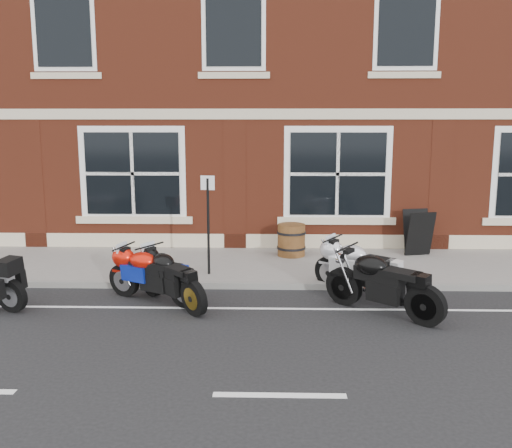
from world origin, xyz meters
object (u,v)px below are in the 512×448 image
object	(u,v)px
barrel_planter	(291,240)
moto_sport_silver	(362,267)
moto_naked_black	(382,281)
a_board_sign	(418,232)
moto_sport_black	(172,276)
moto_sport_red	(153,273)
parking_sign	(208,218)

from	to	relation	value
barrel_planter	moto_sport_silver	bearing A→B (deg)	-65.55
barrel_planter	moto_naked_black	bearing A→B (deg)	-69.56
moto_naked_black	a_board_sign	xyz separation A→B (m)	(1.61, 3.94, 0.07)
moto_sport_silver	a_board_sign	distance (m)	3.40
moto_sport_black	a_board_sign	size ratio (longest dim) A/B	1.54
a_board_sign	moto_sport_red	bearing A→B (deg)	-162.54
moto_sport_red	parking_sign	distance (m)	1.87
moto_sport_silver	moto_sport_black	bearing A→B (deg)	142.00
moto_sport_black	moto_sport_red	bearing A→B (deg)	113.59
moto_sport_red	parking_sign	size ratio (longest dim) A/B	0.91
moto_sport_silver	moto_naked_black	xyz separation A→B (m)	(0.17, -1.04, 0.03)
moto_naked_black	moto_sport_black	bearing A→B (deg)	125.40
barrel_planter	a_board_sign	bearing A→B (deg)	3.95
a_board_sign	barrel_planter	bearing A→B (deg)	170.48
moto_sport_silver	a_board_sign	size ratio (longest dim) A/B	1.59
moto_sport_silver	moto_naked_black	size ratio (longest dim) A/B	0.95
moto_naked_black	parking_sign	world-z (taller)	parking_sign
a_board_sign	parking_sign	bearing A→B (deg)	-171.79
moto_sport_black	moto_naked_black	distance (m)	3.66
a_board_sign	parking_sign	xyz separation A→B (m)	(-4.75, -1.89, 0.65)
moto_sport_silver	barrel_planter	world-z (taller)	moto_sport_silver
barrel_planter	parking_sign	xyz separation A→B (m)	(-1.76, -1.68, 0.80)
moto_naked_black	moto_sport_red	bearing A→B (deg)	123.52
a_board_sign	moto_sport_black	bearing A→B (deg)	-159.45
moto_sport_black	barrel_planter	bearing A→B (deg)	14.89
barrel_planter	parking_sign	distance (m)	2.56
moto_sport_red	barrel_planter	size ratio (longest dim) A/B	2.48
moto_sport_red	barrel_planter	xyz separation A→B (m)	(2.61, 3.15, -0.03)
moto_sport_red	moto_sport_silver	size ratio (longest dim) A/B	1.10
moto_sport_silver	moto_naked_black	world-z (taller)	moto_naked_black
moto_sport_red	moto_sport_black	distance (m)	0.41
a_board_sign	parking_sign	size ratio (longest dim) A/B	0.52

